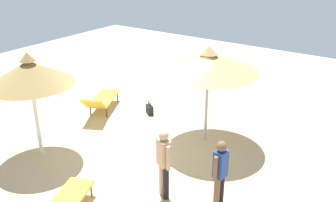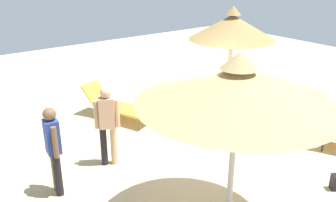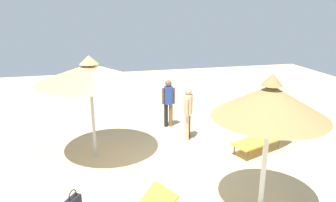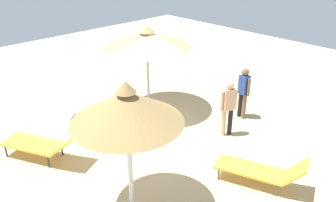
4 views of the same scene
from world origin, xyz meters
name	(u,v)px [view 1 (image 1 of 4)]	position (x,y,z in m)	size (l,w,h in m)	color
ground	(148,152)	(0.00, 0.00, -0.05)	(24.00, 24.00, 0.10)	tan
parasol_umbrella_center	(208,62)	(1.44, -0.97, 2.30)	(2.70, 2.70, 2.75)	#B2B2B7
parasol_umbrella_near_right	(29,73)	(-1.71, 2.24, 2.28)	(2.13, 2.13, 2.80)	white
lounge_chair_back	(101,100)	(1.13, 2.77, 0.43)	(2.18, 1.51, 0.86)	gold
person_standing_far_right	(220,172)	(-1.00, -2.65, 0.90)	(0.45, 0.25, 1.60)	black
person_standing_front	(164,160)	(-1.32, -1.47, 0.93)	(0.33, 0.44, 1.63)	black
handbag	(150,109)	(1.92, 1.39, 0.16)	(0.33, 0.38, 0.47)	black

